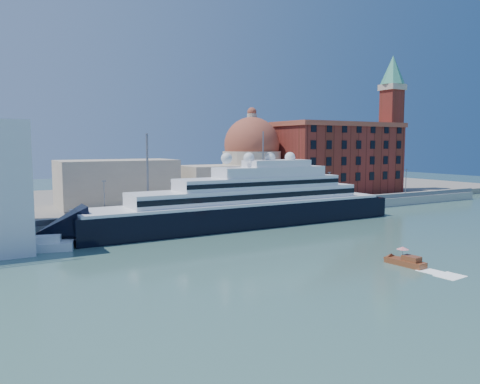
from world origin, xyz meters
TOP-DOWN VIEW (x-y plane):
  - ground at (0.00, 0.00)m, footprint 400.00×400.00m
  - quay at (0.00, 34.00)m, footprint 180.00×10.00m
  - land at (0.00, 75.00)m, footprint 260.00×72.00m
  - quay_fence at (0.00, 29.50)m, footprint 180.00×0.10m
  - superyacht at (-4.20, 23.00)m, footprint 82.06×11.38m
  - service_barge at (-44.36, 19.31)m, footprint 12.82×7.10m
  - water_taxi at (2.32, -18.76)m, footprint 2.64×6.30m
  - warehouse at (52.00, 52.00)m, footprint 43.00×19.00m
  - campanile at (76.00, 52.00)m, footprint 8.40×8.40m
  - church at (6.39, 57.72)m, footprint 66.00×18.00m
  - lamp_posts at (-12.67, 32.27)m, footprint 120.80×2.40m

SIDE VIEW (x-z plane):
  - ground at x=0.00m, z-range 0.00..0.00m
  - water_taxi at x=2.32m, z-range -0.76..2.15m
  - service_barge at x=-44.36m, z-range -0.58..2.16m
  - land at x=0.00m, z-range 0.00..2.00m
  - quay at x=0.00m, z-range 0.00..2.50m
  - quay_fence at x=0.00m, z-range 2.50..3.70m
  - superyacht at x=-4.20m, z-range -8.03..16.49m
  - lamp_posts at x=-12.67m, z-range 0.84..18.84m
  - church at x=6.39m, z-range -1.84..23.66m
  - warehouse at x=52.00m, z-range 2.16..25.41m
  - campanile at x=76.00m, z-range 5.26..52.26m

